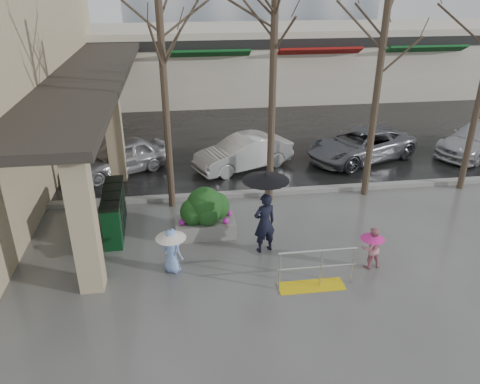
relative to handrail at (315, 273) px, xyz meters
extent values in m
plane|color=#51514F|center=(-1.36, 1.20, -0.38)|extent=(120.00, 120.00, 0.00)
cube|color=black|center=(-1.36, 23.20, -0.37)|extent=(120.00, 36.00, 0.01)
cube|color=gray|center=(-1.36, 5.20, -0.30)|extent=(120.00, 0.30, 0.15)
cube|color=#2D2823|center=(-6.16, 9.20, 3.25)|extent=(2.80, 18.00, 0.25)
cube|color=tan|center=(-5.26, 0.70, 1.37)|extent=(0.55, 0.55, 3.50)
cube|color=tan|center=(-5.26, 7.20, 1.37)|extent=(0.55, 0.55, 3.50)
cube|color=beige|center=(0.64, 19.20, 1.62)|extent=(34.00, 6.00, 4.00)
cube|color=maroon|center=(-7.36, 16.30, 2.47)|extent=(4.50, 1.68, 0.87)
cube|color=#0F4C1E|center=(-1.36, 16.30, 2.47)|extent=(4.50, 1.68, 0.87)
cube|color=maroon|center=(4.64, 16.30, 2.47)|extent=(4.50, 1.68, 0.87)
cube|color=#0F4C1E|center=(10.64, 16.30, 2.47)|extent=(4.50, 1.68, 0.87)
cube|color=black|center=(0.64, 16.30, 3.02)|extent=(34.00, 0.35, 0.50)
cube|color=yellow|center=(-0.06, 0.00, -0.37)|extent=(1.60, 0.50, 0.02)
cylinder|color=silver|center=(-0.86, 0.00, 0.12)|extent=(0.05, 0.05, 1.00)
cylinder|color=silver|center=(0.14, 0.00, 0.12)|extent=(0.05, 0.05, 1.00)
cylinder|color=silver|center=(0.94, 0.00, 0.12)|extent=(0.05, 0.05, 1.00)
cylinder|color=silver|center=(0.04, 0.00, 0.62)|extent=(1.90, 0.06, 0.06)
cylinder|color=silver|center=(0.04, 0.00, 0.17)|extent=(1.90, 0.04, 0.04)
cylinder|color=#382B21|center=(-3.36, 4.80, 3.02)|extent=(0.22, 0.22, 6.80)
cylinder|color=#382B21|center=(-0.16, 4.80, 3.12)|extent=(0.22, 0.22, 7.00)
cylinder|color=#382B21|center=(3.14, 4.80, 2.87)|extent=(0.22, 0.22, 6.50)
imported|color=black|center=(-0.90, 1.75, 0.48)|extent=(0.71, 0.56, 1.70)
cylinder|color=black|center=(-0.90, 1.75, 1.35)|extent=(0.02, 0.02, 1.08)
cone|color=black|center=(-0.90, 1.75, 1.80)|extent=(1.22, 1.22, 0.18)
sphere|color=black|center=(-0.90, 1.75, 1.91)|extent=(0.05, 0.05, 0.05)
imported|color=#CE7D8D|center=(1.64, 0.62, 0.18)|extent=(0.59, 0.48, 1.12)
cylinder|color=black|center=(1.64, 0.62, 0.39)|extent=(0.02, 0.02, 0.49)
cone|color=#D12184|center=(1.64, 0.62, 0.54)|extent=(0.61, 0.61, 0.18)
sphere|color=black|center=(1.64, 0.62, 0.65)|extent=(0.05, 0.05, 0.05)
imported|color=#80A2E3|center=(-3.36, 1.11, 0.22)|extent=(0.69, 0.66, 1.19)
cylinder|color=black|center=(-3.36, 1.11, 0.50)|extent=(0.02, 0.02, 0.55)
cone|color=silver|center=(-3.36, 1.11, 0.68)|extent=(0.77, 0.77, 0.18)
sphere|color=black|center=(-3.36, 1.11, 0.79)|extent=(0.05, 0.05, 0.05)
cube|color=slate|center=(-2.42, 2.80, -0.14)|extent=(1.70, 0.87, 0.47)
ellipsoid|color=#163B13|center=(-2.42, 2.80, 0.56)|extent=(1.04, 0.93, 1.09)
sphere|color=#163B13|center=(-2.75, 2.71, 0.43)|extent=(0.75, 0.75, 0.75)
sphere|color=#163B13|center=(-2.09, 2.94, 0.45)|extent=(0.79, 0.79, 0.79)
cube|color=#0D3A1A|center=(-4.96, 2.48, 0.22)|extent=(0.50, 0.50, 1.19)
cube|color=black|center=(-4.96, 2.48, 0.86)|extent=(0.54, 0.54, 0.09)
cube|color=black|center=(-4.98, 3.07, 0.22)|extent=(0.50, 0.50, 1.19)
cube|color=black|center=(-4.98, 3.07, 0.86)|extent=(0.54, 0.54, 0.09)
cube|color=#0C371B|center=(-5.00, 3.66, 0.22)|extent=(0.50, 0.50, 1.19)
cube|color=black|center=(-5.00, 3.66, 0.86)|extent=(0.54, 0.54, 0.09)
cube|color=black|center=(-5.02, 4.26, 0.22)|extent=(0.50, 0.50, 1.19)
cube|color=black|center=(-5.02, 4.26, 0.86)|extent=(0.54, 0.54, 0.09)
imported|color=#AFAFB4|center=(-5.25, 7.84, 0.25)|extent=(3.95, 3.10, 1.26)
imported|color=silver|center=(-0.63, 7.65, 0.25)|extent=(4.04, 2.74, 1.26)
imported|color=slate|center=(4.13, 7.91, 0.25)|extent=(4.98, 3.61, 1.26)
imported|color=#B7B7BC|center=(9.20, 7.92, 0.25)|extent=(4.64, 3.69, 1.26)
camera|label=1|loc=(-3.01, -8.91, 6.53)|focal=35.00mm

